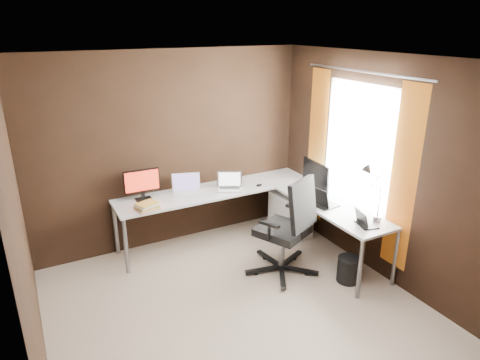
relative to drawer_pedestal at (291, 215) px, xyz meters
name	(u,v)px	position (x,y,z in m)	size (l,w,h in m)	color
room	(265,187)	(-1.09, -1.08, 0.98)	(3.60, 3.60, 2.50)	tan
desk	(258,200)	(-0.59, -0.11, 0.38)	(2.65, 2.25, 0.73)	silver
drawer_pedestal	(291,215)	(0.00, 0.00, 0.00)	(0.42, 0.50, 0.60)	silver
monitor_left	(142,183)	(-1.89, 0.47, 0.65)	(0.44, 0.13, 0.39)	black
monitor_right	(316,176)	(0.07, -0.40, 0.68)	(0.14, 0.53, 0.44)	black
laptop_white	(187,189)	(-1.34, 0.43, 0.48)	(0.42, 0.35, 0.24)	silver
laptop_silver	(230,185)	(-0.79, 0.29, 0.48)	(0.39, 0.36, 0.22)	silver
laptop_black_big	(320,201)	(-0.07, -0.69, 0.48)	(0.31, 0.40, 0.25)	black
laptop_black_small	(365,222)	(0.01, -1.35, 0.47)	(0.24, 0.29, 0.17)	black
book_stack	(147,206)	(-1.94, 0.15, 0.47)	(0.29, 0.26, 0.08)	tan
mouse_left	(138,207)	(-2.03, 0.23, 0.44)	(0.07, 0.05, 0.03)	black
mouse_corner	(259,185)	(-0.40, 0.18, 0.45)	(0.08, 0.05, 0.03)	black
desk_lamp	(372,186)	(0.13, -1.29, 0.84)	(0.20, 0.24, 0.64)	slate
office_chair	(285,245)	(-0.60, -0.76, 0.05)	(0.69, 0.72, 1.20)	black
wastebasket	(348,269)	(-0.06, -1.26, -0.15)	(0.26, 0.26, 0.30)	black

